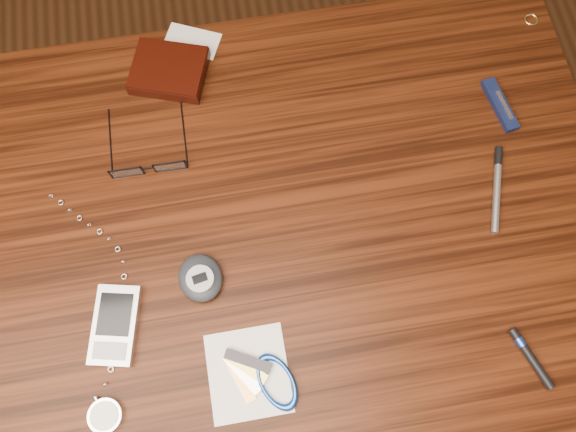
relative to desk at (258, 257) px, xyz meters
name	(u,v)px	position (x,y,z in m)	size (l,w,h in m)	color
ground	(271,318)	(0.00, 0.00, -0.65)	(3.80, 3.80, 0.00)	#472814
desk	(258,257)	(0.00, 0.00, 0.00)	(1.00, 0.70, 0.75)	#351508
wallet_and_card	(169,70)	(-0.08, 0.27, 0.11)	(0.15, 0.15, 0.02)	black
eyeglasses	(148,165)	(-0.13, 0.12, 0.11)	(0.11, 0.11, 0.02)	black
gold_ring	(531,20)	(0.47, 0.27, 0.10)	(0.02, 0.02, 0.00)	#F1D37A
pocket_watch	(105,405)	(-0.21, -0.18, 0.11)	(0.10, 0.32, 0.01)	silver
pda_phone	(115,325)	(-0.19, -0.08, 0.11)	(0.07, 0.11, 0.02)	silver
pedometer	(200,278)	(-0.08, -0.04, 0.11)	(0.07, 0.07, 0.03)	#1F2329
notepad_keys	(262,377)	(-0.02, -0.18, 0.11)	(0.12, 0.11, 0.01)	white
pocket_knife	(500,105)	(0.38, 0.14, 0.11)	(0.03, 0.09, 0.01)	#0D1635
silver_pen	(497,182)	(0.34, 0.02, 0.11)	(0.05, 0.12, 0.01)	#AFB0B4
black_blue_pen	(530,356)	(0.31, -0.21, 0.11)	(0.04, 0.08, 0.01)	black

